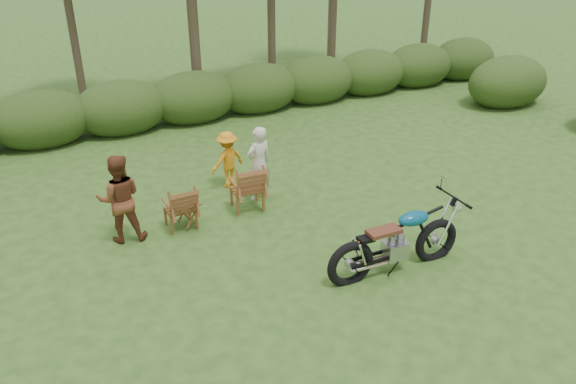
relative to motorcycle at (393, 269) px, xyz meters
name	(u,v)px	position (x,y,z in m)	size (l,w,h in m)	color
ground	(380,286)	(-0.47, -0.30, 0.00)	(80.00, 80.00, 0.00)	#284617
motorcycle	(393,269)	(0.00, 0.00, 0.00)	(2.35, 0.89, 1.34)	#0D7FA9
lawn_chair_right	(248,208)	(-1.27, 3.10, 0.00)	(0.67, 0.67, 0.98)	brown
lawn_chair_left	(182,226)	(-2.68, 2.99, 0.00)	(0.60, 0.60, 0.88)	#592A16
side_table	(187,215)	(-2.57, 2.92, 0.25)	(0.48, 0.40, 0.49)	#5D3117
cup	(188,201)	(-2.54, 2.93, 0.54)	(0.13, 0.13, 0.10)	beige
adult_a	(260,198)	(-0.88, 3.37, 0.00)	(0.57, 0.37, 1.57)	beige
adult_b	(126,239)	(-3.72, 3.03, 0.00)	(0.79, 0.62, 1.64)	brown
child	(229,186)	(-1.22, 4.22, 0.00)	(0.80, 0.46, 1.24)	orange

